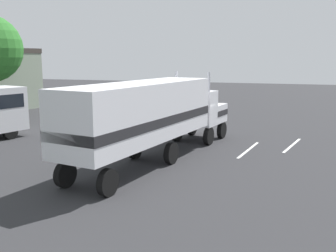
# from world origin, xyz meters

# --- Properties ---
(ground_plane) EXTENTS (120.00, 120.00, 0.00)m
(ground_plane) POSITION_xyz_m (0.00, 0.00, 0.00)
(ground_plane) COLOR #2D2D30
(lane_stripe_near) EXTENTS (4.38, 0.81, 0.01)m
(lane_stripe_near) POSITION_xyz_m (-1.62, -3.50, 0.01)
(lane_stripe_near) COLOR silver
(lane_stripe_near) RESTS_ON ground_plane
(lane_stripe_mid) EXTENTS (4.34, 1.07, 0.01)m
(lane_stripe_mid) POSITION_xyz_m (0.41, -5.92, 0.01)
(lane_stripe_mid) COLOR silver
(lane_stripe_mid) RESTS_ON ground_plane
(semi_truck) EXTENTS (14.38, 5.02, 4.50)m
(semi_truck) POSITION_xyz_m (-5.60, 0.97, 2.52)
(semi_truck) COLOR white
(semi_truck) RESTS_ON ground_plane
(person_bystander) EXTENTS (0.38, 0.48, 1.63)m
(person_bystander) POSITION_xyz_m (-5.03, 3.82, 0.89)
(person_bystander) COLOR #2D3347
(person_bystander) RESTS_ON ground_plane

